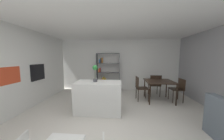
{
  "coord_description": "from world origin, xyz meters",
  "views": [
    {
      "loc": [
        0.35,
        -2.71,
        1.64
      ],
      "look_at": [
        0.05,
        1.11,
        1.22
      ],
      "focal_mm": 17.45,
      "sensor_mm": 36.0,
      "label": 1
    }
  ],
  "objects_px": {
    "built_in_oven": "(38,72)",
    "dining_chair_island_side": "(140,86)",
    "kitchen_island": "(99,97)",
    "potted_plant_on_island": "(95,71)",
    "dining_chair_far": "(155,84)",
    "open_bookshelf": "(106,74)",
    "dining_table": "(159,83)",
    "dining_chair_window_side": "(178,88)"
  },
  "relations": [
    {
      "from": "open_bookshelf",
      "to": "dining_table",
      "type": "bearing_deg",
      "value": -27.55
    },
    {
      "from": "kitchen_island",
      "to": "dining_chair_far",
      "type": "distance_m",
      "value": 2.64
    },
    {
      "from": "kitchen_island",
      "to": "dining_chair_window_side",
      "type": "relative_size",
      "value": 1.57
    },
    {
      "from": "potted_plant_on_island",
      "to": "dining_table",
      "type": "bearing_deg",
      "value": 24.74
    },
    {
      "from": "dining_chair_far",
      "to": "dining_chair_island_side",
      "type": "height_order",
      "value": "same"
    },
    {
      "from": "potted_plant_on_island",
      "to": "dining_chair_far",
      "type": "height_order",
      "value": "potted_plant_on_island"
    },
    {
      "from": "kitchen_island",
      "to": "dining_table",
      "type": "relative_size",
      "value": 1.34
    },
    {
      "from": "built_in_oven",
      "to": "kitchen_island",
      "type": "height_order",
      "value": "built_in_oven"
    },
    {
      "from": "dining_table",
      "to": "dining_chair_island_side",
      "type": "height_order",
      "value": "dining_chair_island_side"
    },
    {
      "from": "built_in_oven",
      "to": "dining_chair_island_side",
      "type": "xyz_separation_m",
      "value": [
        3.69,
        0.58,
        -0.59
      ]
    },
    {
      "from": "open_bookshelf",
      "to": "dining_table",
      "type": "distance_m",
      "value": 2.48
    },
    {
      "from": "potted_plant_on_island",
      "to": "dining_chair_far",
      "type": "relative_size",
      "value": 0.54
    },
    {
      "from": "dining_table",
      "to": "built_in_oven",
      "type": "bearing_deg",
      "value": -172.38
    },
    {
      "from": "kitchen_island",
      "to": "dining_chair_window_side",
      "type": "height_order",
      "value": "kitchen_island"
    },
    {
      "from": "built_in_oven",
      "to": "potted_plant_on_island",
      "type": "relative_size",
      "value": 1.22
    },
    {
      "from": "open_bookshelf",
      "to": "dining_chair_far",
      "type": "height_order",
      "value": "open_bookshelf"
    },
    {
      "from": "built_in_oven",
      "to": "dining_chair_island_side",
      "type": "distance_m",
      "value": 3.78
    },
    {
      "from": "dining_chair_far",
      "to": "dining_chair_window_side",
      "type": "height_order",
      "value": "dining_chair_far"
    },
    {
      "from": "dining_chair_window_side",
      "to": "open_bookshelf",
      "type": "bearing_deg",
      "value": -112.34
    },
    {
      "from": "built_in_oven",
      "to": "dining_chair_window_side",
      "type": "relative_size",
      "value": 0.71
    },
    {
      "from": "potted_plant_on_island",
      "to": "dining_chair_island_side",
      "type": "bearing_deg",
      "value": 34.14
    },
    {
      "from": "built_in_oven",
      "to": "dining_chair_window_side",
      "type": "height_order",
      "value": "built_in_oven"
    },
    {
      "from": "dining_table",
      "to": "dining_chair_island_side",
      "type": "bearing_deg",
      "value": -179.46
    },
    {
      "from": "potted_plant_on_island",
      "to": "built_in_oven",
      "type": "bearing_deg",
      "value": 168.57
    },
    {
      "from": "dining_chair_island_side",
      "to": "dining_chair_far",
      "type": "bearing_deg",
      "value": -59.0
    },
    {
      "from": "dining_chair_window_side",
      "to": "dining_chair_island_side",
      "type": "xyz_separation_m",
      "value": [
        -1.45,
        -0.01,
        0.02
      ]
    },
    {
      "from": "kitchen_island",
      "to": "built_in_oven",
      "type": "bearing_deg",
      "value": 168.67
    },
    {
      "from": "built_in_oven",
      "to": "kitchen_island",
      "type": "relative_size",
      "value": 0.45
    },
    {
      "from": "built_in_oven",
      "to": "dining_chair_far",
      "type": "height_order",
      "value": "built_in_oven"
    },
    {
      "from": "kitchen_island",
      "to": "dining_chair_window_side",
      "type": "xyz_separation_m",
      "value": [
        2.86,
        1.05,
        0.07
      ]
    },
    {
      "from": "open_bookshelf",
      "to": "dining_chair_far",
      "type": "distance_m",
      "value": 2.31
    },
    {
      "from": "dining_table",
      "to": "dining_chair_island_side",
      "type": "relative_size",
      "value": 1.1
    },
    {
      "from": "dining_chair_far",
      "to": "dining_chair_window_side",
      "type": "relative_size",
      "value": 1.07
    },
    {
      "from": "kitchen_island",
      "to": "dining_chair_far",
      "type": "xyz_separation_m",
      "value": [
        2.14,
        1.55,
        0.09
      ]
    },
    {
      "from": "built_in_oven",
      "to": "dining_chair_far",
      "type": "bearing_deg",
      "value": 13.9
    },
    {
      "from": "potted_plant_on_island",
      "to": "dining_chair_window_side",
      "type": "xyz_separation_m",
      "value": [
        2.96,
        1.03,
        -0.71
      ]
    },
    {
      "from": "dining_chair_window_side",
      "to": "potted_plant_on_island",
      "type": "bearing_deg",
      "value": -71.66
    },
    {
      "from": "open_bookshelf",
      "to": "kitchen_island",
      "type": "bearing_deg",
      "value": -88.53
    },
    {
      "from": "dining_table",
      "to": "dining_chair_far",
      "type": "xyz_separation_m",
      "value": [
        -0.0,
        0.5,
        -0.14
      ]
    },
    {
      "from": "kitchen_island",
      "to": "dining_chair_island_side",
      "type": "bearing_deg",
      "value": 36.45
    },
    {
      "from": "dining_table",
      "to": "dining_chair_far",
      "type": "height_order",
      "value": "dining_chair_far"
    },
    {
      "from": "kitchen_island",
      "to": "open_bookshelf",
      "type": "xyz_separation_m",
      "value": [
        -0.06,
        2.19,
        0.41
      ]
    }
  ]
}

